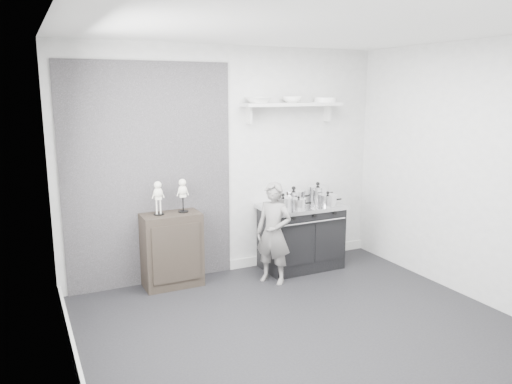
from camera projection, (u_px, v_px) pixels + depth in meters
ground at (304, 330)px, 4.63m from camera, size 4.00×4.00×0.00m
room_shell at (291, 154)px, 4.40m from camera, size 4.02×3.62×2.71m
wall_shelf at (292, 105)px, 6.05m from camera, size 1.30×0.26×0.24m
stove at (301, 236)px, 6.21m from camera, size 1.01×0.63×0.81m
side_cabinet at (172, 250)px, 5.63m from camera, size 0.65×0.38×0.84m
child at (274, 233)px, 5.69m from camera, size 0.48×0.51×1.18m
pot_front_left at (283, 203)px, 5.92m from camera, size 0.32×0.23×0.18m
pot_back_left at (294, 197)px, 6.20m from camera, size 0.38×0.29×0.22m
pot_back_right at (318, 193)px, 6.30m from camera, size 0.36×0.28×0.25m
pot_front_right at (328, 200)px, 6.07m from camera, size 0.31×0.23×0.18m
pot_front_center at (299, 203)px, 5.94m from camera, size 0.26×0.18×0.15m
skeleton_full at (158, 196)px, 5.45m from camera, size 0.12×0.08×0.43m
skeleton_torso at (183, 193)px, 5.57m from camera, size 0.12×0.08×0.44m
bowl_large at (258, 100)px, 5.83m from camera, size 0.30×0.30×0.07m
bowl_small at (292, 100)px, 6.02m from camera, size 0.24×0.24×0.07m
plate_stack at (325, 100)px, 6.23m from camera, size 0.27×0.27×0.06m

